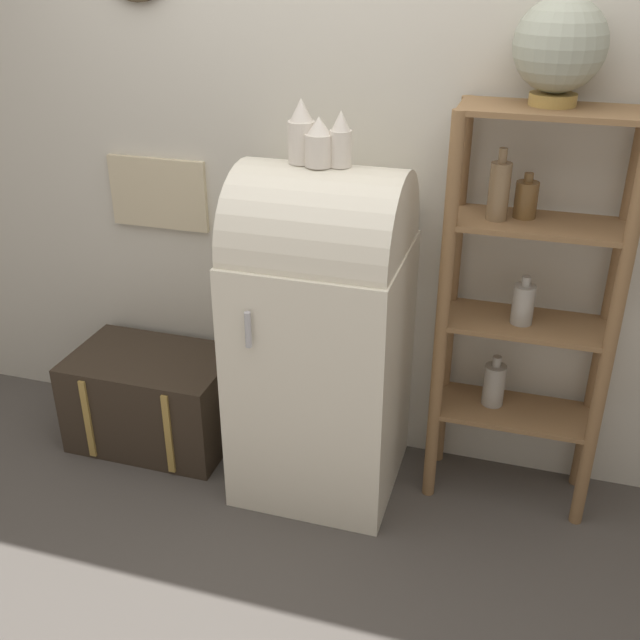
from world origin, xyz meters
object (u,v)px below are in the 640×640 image
(refrigerator, at_px, (322,329))
(vase_center, at_px, (319,143))
(suitcase_trunk, at_px, (154,398))
(vase_left, at_px, (301,133))
(globe, at_px, (560,47))
(vase_right, at_px, (341,141))

(refrigerator, xyz_separation_m, vase_center, (-0.01, -0.01, 0.74))
(suitcase_trunk, relative_size, vase_left, 3.14)
(globe, bearing_deg, refrigerator, -166.86)
(vase_left, bearing_deg, globe, 11.05)
(globe, bearing_deg, vase_center, -166.08)
(vase_left, bearing_deg, refrigerator, -9.14)
(globe, bearing_deg, vase_left, -168.95)
(refrigerator, bearing_deg, vase_center, -121.28)
(refrigerator, xyz_separation_m, vase_left, (-0.08, 0.01, 0.76))
(refrigerator, relative_size, vase_right, 7.05)
(refrigerator, distance_m, vase_left, 0.77)
(suitcase_trunk, relative_size, vase_right, 3.65)
(vase_center, bearing_deg, refrigerator, 58.72)
(vase_left, bearing_deg, suitcase_trunk, 178.04)
(vase_left, distance_m, vase_center, 0.08)
(refrigerator, distance_m, vase_right, 0.75)
(refrigerator, height_order, suitcase_trunk, refrigerator)
(globe, height_order, vase_right, globe)
(globe, bearing_deg, suitcase_trunk, -174.98)
(suitcase_trunk, distance_m, vase_right, 1.53)
(refrigerator, relative_size, vase_center, 7.94)
(refrigerator, bearing_deg, vase_right, 3.69)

